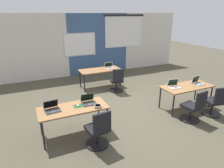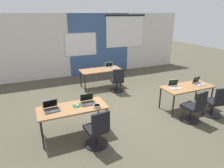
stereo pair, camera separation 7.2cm
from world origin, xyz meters
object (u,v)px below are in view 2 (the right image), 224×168
(chair_near_left_inner, at_px, (97,132))
(chair_far_right, at_px, (117,82))
(laptop_far_right, at_px, (110,67))
(desk_near_left, at_px, (73,110))
(desk_far_center, at_px, (101,71))
(chair_near_right_end, at_px, (215,104))
(chair_near_right_inner, at_px, (194,109))
(mouse_near_left_inner, at_px, (77,105))
(laptop_near_left_inner, at_px, (88,101))
(desk_near_right, at_px, (187,88))
(laptop_near_right_end, at_px, (198,83))
(laptop_near_right_inner, at_px, (174,86))
(snack_bowl, at_px, (97,106))
(laptop_near_left_end, at_px, (51,108))

(chair_near_left_inner, relative_size, chair_far_right, 1.00)
(chair_far_right, bearing_deg, laptop_far_right, -83.51)
(desk_near_left, bearing_deg, desk_far_center, 57.99)
(chair_near_right_end, xyz_separation_m, chair_far_right, (-1.75, 2.80, 0.00))
(chair_near_right_end, height_order, chair_near_right_inner, same)
(mouse_near_left_inner, height_order, laptop_far_right, laptop_far_right)
(chair_near_right_end, bearing_deg, laptop_near_left_inner, -2.17)
(desk_near_left, bearing_deg, laptop_far_right, 52.85)
(desk_near_right, bearing_deg, laptop_near_right_end, 1.55)
(laptop_near_right_inner, bearing_deg, laptop_near_left_inner, -169.53)
(desk_far_center, distance_m, laptop_near_right_end, 3.55)
(laptop_near_right_inner, bearing_deg, desk_near_right, -0.38)
(laptop_near_left_inner, bearing_deg, snack_bowl, -66.14)
(mouse_near_left_inner, height_order, chair_far_right, chair_far_right)
(mouse_near_left_inner, relative_size, laptop_near_right_inner, 0.29)
(laptop_near_right_end, bearing_deg, laptop_far_right, 112.60)
(chair_near_right_end, relative_size, laptop_far_right, 2.65)
(desk_far_center, height_order, chair_near_right_inner, chair_near_right_inner)
(desk_near_left, bearing_deg, chair_near_right_inner, -13.06)
(chair_near_left_inner, relative_size, laptop_near_left_end, 2.55)
(laptop_near_left_inner, height_order, mouse_near_left_inner, laptop_near_left_inner)
(laptop_near_left_end, height_order, snack_bowl, laptop_near_left_end)
(laptop_far_right, xyz_separation_m, laptop_near_left_end, (-2.64, -2.82, 0.00))
(desk_far_center, bearing_deg, laptop_near_left_end, -128.86)
(laptop_near_left_end, bearing_deg, laptop_near_right_end, -6.42)
(chair_near_right_end, bearing_deg, laptop_far_right, -53.83)
(desk_far_center, bearing_deg, desk_near_right, -57.99)
(laptop_near_left_inner, xyz_separation_m, laptop_near_right_end, (3.54, -0.06, 0.00))
(laptop_far_right, xyz_separation_m, laptop_near_right_inner, (0.90, -2.79, 0.00))
(laptop_far_right, bearing_deg, chair_far_right, -90.25)
(laptop_near_left_inner, bearing_deg, laptop_far_right, 58.66)
(desk_near_left, distance_m, mouse_near_left_inner, 0.15)
(chair_near_right_end, xyz_separation_m, snack_bowl, (-3.35, 0.50, 0.38))
(desk_near_right, height_order, laptop_near_right_end, laptop_near_right_end)
(chair_far_right, bearing_deg, desk_near_left, 54.06)
(chair_near_left_inner, bearing_deg, mouse_near_left_inner, -78.81)
(chair_near_left_inner, relative_size, chair_near_right_end, 1.00)
(mouse_near_left_inner, height_order, snack_bowl, snack_bowl)
(laptop_near_right_end, xyz_separation_m, laptop_far_right, (-1.77, 2.86, -0.00))
(mouse_near_left_inner, bearing_deg, chair_far_right, 45.67)
(chair_near_left_inner, relative_size, laptop_far_right, 2.65)
(desk_near_right, distance_m, chair_far_right, 2.50)
(chair_near_right_inner, relative_size, laptop_near_left_end, 2.55)
(chair_far_right, bearing_deg, mouse_near_left_inner, 55.53)
(laptop_near_left_inner, height_order, laptop_far_right, laptop_near_left_inner)
(chair_near_right_end, height_order, chair_far_right, same)
(mouse_near_left_inner, relative_size, chair_far_right, 0.12)
(chair_near_right_inner, bearing_deg, chair_near_right_end, 170.76)
(laptop_near_right_end, xyz_separation_m, laptop_near_left_end, (-4.41, 0.04, -0.00))
(mouse_near_left_inner, xyz_separation_m, chair_far_right, (2.00, 2.05, -0.36))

